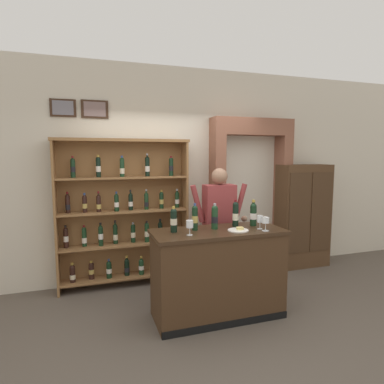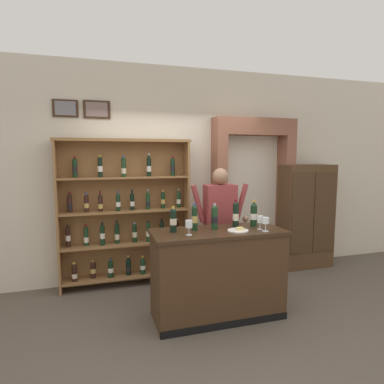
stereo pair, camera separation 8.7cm
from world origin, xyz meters
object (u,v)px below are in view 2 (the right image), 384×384
tasting_counter (218,274)px  wine_glass_center (266,221)px  side_cabinet (306,216)px  wine_glass_spare (260,220)px  shopkeeper (220,217)px  cheese_plate (238,230)px  wine_glass_right (189,225)px  tasting_bottle_grappa (195,217)px  tasting_bottle_bianco (254,214)px  tasting_bottle_super_tuscan (236,214)px  tasting_bottle_vin_santo (215,217)px  wine_shelf (125,211)px  tasting_bottle_chianti (173,220)px

tasting_counter → wine_glass_center: wine_glass_center is taller
side_cabinet → wine_glass_spare: (-1.55, -1.26, 0.27)m
shopkeeper → cheese_plate: bearing=-93.1°
side_cabinet → wine_glass_right: 2.74m
tasting_counter → tasting_bottle_grappa: bearing=161.2°
tasting_bottle_bianco → wine_glass_right: bearing=-166.5°
tasting_bottle_grappa → tasting_bottle_super_tuscan: tasting_bottle_super_tuscan is taller
tasting_counter → wine_glass_center: size_ratio=9.54×
tasting_bottle_super_tuscan → wine_glass_center: 0.38m
tasting_bottle_bianco → side_cabinet: bearing=35.1°
side_cabinet → tasting_bottle_super_tuscan: bearing=-149.1°
tasting_bottle_bianco → tasting_bottle_vin_santo: bearing=-177.9°
tasting_bottle_vin_santo → cheese_plate: (0.22, -0.17, -0.13)m
side_cabinet → tasting_bottle_vin_santo: bearing=-151.8°
tasting_bottle_vin_santo → tasting_bottle_bianco: (0.51, 0.02, 0.00)m
wine_shelf → cheese_plate: size_ratio=8.88×
shopkeeper → wine_glass_right: bearing=-133.0°
tasting_bottle_super_tuscan → tasting_bottle_bianco: size_ratio=1.03×
wine_shelf → tasting_bottle_chianti: 1.27m
wine_glass_spare → tasting_bottle_grappa: bearing=166.1°
cheese_plate → wine_glass_right: bearing=-177.8°
tasting_bottle_super_tuscan → tasting_bottle_bianco: tasting_bottle_super_tuscan is taller
tasting_counter → wine_glass_spare: bearing=-11.3°
tasting_counter → tasting_bottle_chianti: bearing=172.4°
tasting_counter → tasting_bottle_grappa: (-0.25, 0.09, 0.66)m
cheese_plate → wine_glass_center: bearing=-19.5°
wine_shelf → tasting_bottle_bianco: (1.41, -1.18, 0.09)m
side_cabinet → tasting_bottle_bianco: size_ratio=5.43×
wine_shelf → tasting_bottle_grappa: 1.36m
wine_shelf → tasting_bottle_grappa: (0.67, -1.18, 0.09)m
tasting_bottle_bianco → wine_glass_right: size_ratio=1.94×
side_cabinet → cheese_plate: side_cabinet is taller
tasting_bottle_bianco → wine_glass_right: (-0.87, -0.21, -0.03)m
tasting_bottle_bianco → wine_glass_spare: bearing=-94.0°
wine_shelf → tasting_bottle_vin_santo: wine_shelf is taller
wine_glass_center → shopkeeper: bearing=108.7°
shopkeeper → tasting_bottle_bianco: (0.25, -0.45, 0.11)m
tasting_bottle_super_tuscan → wine_glass_center: size_ratio=2.05×
wine_shelf → wine_glass_center: (1.41, -1.47, 0.06)m
wine_shelf → tasting_bottle_chianti: bearing=-71.0°
wine_shelf → tasting_bottle_vin_santo: 1.50m
cheese_plate → tasting_counter: bearing=154.1°
tasting_bottle_bianco → tasting_bottle_super_tuscan: bearing=174.0°
wine_shelf → wine_glass_right: 1.49m
tasting_bottle_vin_santo → tasting_bottle_super_tuscan: 0.29m
tasting_bottle_grappa → wine_glass_right: tasting_bottle_grappa is taller
tasting_bottle_vin_santo → wine_glass_right: (-0.36, -0.19, -0.03)m
tasting_bottle_grappa → tasting_bottle_vin_santo: 0.24m
wine_glass_center → tasting_bottle_vin_santo: bearing=152.0°
tasting_counter → cheese_plate: bearing=-25.9°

